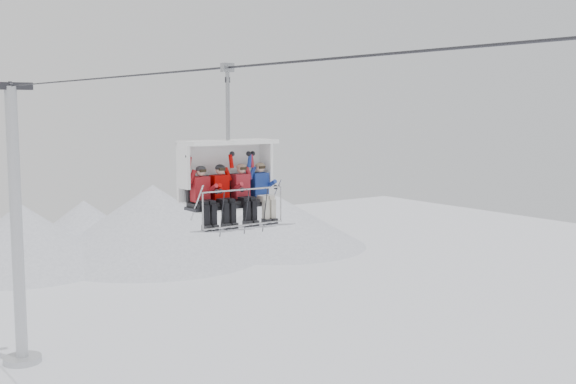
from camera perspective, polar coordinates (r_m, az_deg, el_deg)
lift_tower_right at (r=36.76m, az=-20.60°, el=-3.97°), size 2.00×1.80×13.48m
haul_cable at (r=16.00m, az=0.00°, el=10.21°), size 0.06×50.00×0.06m
chairlift_carrier at (r=18.28m, az=-4.94°, el=1.57°), size 2.46×1.17×3.98m
skier_far_left at (r=17.65m, az=-6.76°, el=-0.18°), size 0.42×1.69×1.66m
skier_center_left at (r=17.92m, az=-5.25°, el=-0.05°), size 0.42×1.69×1.67m
skier_center_right at (r=18.24m, az=-3.57°, el=0.07°), size 0.42×1.69×1.65m
skier_far_right at (r=18.55m, az=-2.08°, el=0.19°), size 0.42×1.69×1.65m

